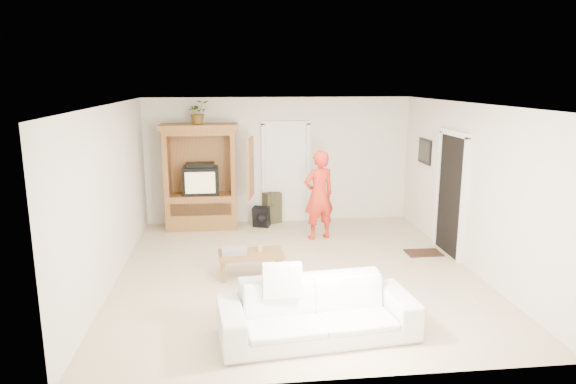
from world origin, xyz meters
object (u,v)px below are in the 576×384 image
object	(u,v)px
man	(319,195)
sofa	(317,310)
coffee_table	(251,256)
armoire	(202,184)

from	to	relation	value
man	sofa	distance (m)	3.87
man	coffee_table	xyz separation A→B (m)	(-1.35, -1.76, -0.52)
armoire	man	size ratio (longest dim) A/B	1.25
man	coffee_table	size ratio (longest dim) A/B	1.65
sofa	coffee_table	distance (m)	2.13
armoire	coffee_table	size ratio (longest dim) A/B	2.06
armoire	sofa	size ratio (longest dim) A/B	0.92
armoire	sofa	world-z (taller)	armoire
coffee_table	armoire	bearing A→B (deg)	103.82
sofa	coffee_table	size ratio (longest dim) A/B	2.23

